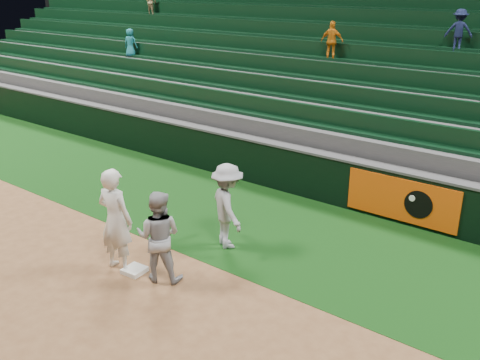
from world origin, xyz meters
name	(u,v)px	position (x,y,z in m)	size (l,w,h in m)	color
ground	(148,271)	(0.00, 0.00, 0.00)	(70.00, 70.00, 0.00)	brown
foul_grass	(242,219)	(0.00, 3.00, 0.00)	(36.00, 4.20, 0.01)	black
first_base	(135,270)	(-0.15, -0.20, 0.04)	(0.39, 0.39, 0.09)	white
first_baseman	(116,220)	(-0.51, -0.26, 1.03)	(0.75, 0.49, 2.05)	white
baserunner	(159,236)	(0.41, -0.04, 0.88)	(0.85, 0.66, 1.75)	#989AA1
base_coach	(228,206)	(0.57, 1.75, 0.91)	(1.17, 0.67, 1.81)	#989AA5
field_wall	(295,169)	(0.03, 5.20, 0.63)	(36.00, 0.45, 1.25)	black
stadium_seating	(362,104)	(0.00, 8.97, 1.70)	(36.00, 5.95, 4.95)	#38383B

